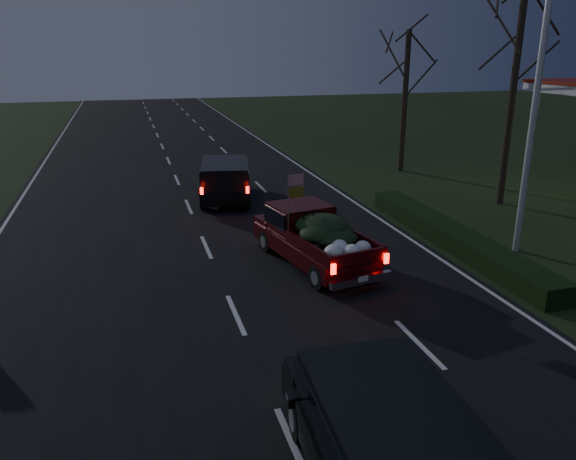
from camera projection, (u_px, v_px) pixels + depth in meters
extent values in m
plane|color=black|center=(236.00, 315.00, 13.66)|extent=(120.00, 120.00, 0.00)
cube|color=black|center=(236.00, 315.00, 13.65)|extent=(14.00, 120.00, 0.02)
cube|color=black|center=(453.00, 237.00, 18.35)|extent=(1.00, 10.00, 0.60)
cylinder|color=silver|center=(535.00, 108.00, 16.57)|extent=(0.20, 0.20, 9.00)
cylinder|color=black|center=(512.00, 99.00, 22.00)|extent=(0.28, 0.28, 8.50)
cylinder|color=black|center=(405.00, 103.00, 28.37)|extent=(0.28, 0.28, 7.00)
cube|color=#3F080B|center=(313.00, 246.00, 16.74)|extent=(2.67, 4.84, 0.50)
cube|color=#3F080B|center=(300.00, 217.00, 17.23)|extent=(1.94, 1.76, 0.82)
cube|color=black|center=(300.00, 214.00, 17.20)|extent=(2.01, 1.69, 0.50)
cube|color=#3F080B|center=(334.00, 250.00, 15.65)|extent=(2.15, 2.84, 0.05)
ellipsoid|color=black|center=(327.00, 231.00, 15.93)|extent=(1.75, 1.89, 0.55)
cylinder|color=gray|center=(288.00, 207.00, 15.97)|extent=(0.03, 0.03, 1.83)
cube|color=red|center=(296.00, 180.00, 15.84)|extent=(0.47, 0.11, 0.31)
cube|color=gold|center=(296.00, 192.00, 15.96)|extent=(0.47, 0.11, 0.31)
cube|color=black|center=(226.00, 185.00, 23.79)|extent=(2.76, 4.94, 0.58)
cube|color=black|center=(225.00, 171.00, 23.35)|extent=(2.42, 3.68, 0.78)
cube|color=black|center=(225.00, 170.00, 23.33)|extent=(2.50, 3.60, 0.47)
cube|color=black|center=(396.00, 433.00, 7.50)|extent=(2.09, 3.62, 0.80)
cube|color=black|center=(396.00, 428.00, 7.48)|extent=(2.18, 3.52, 0.48)
cube|color=black|center=(291.00, 400.00, 8.41)|extent=(0.11, 0.23, 0.16)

